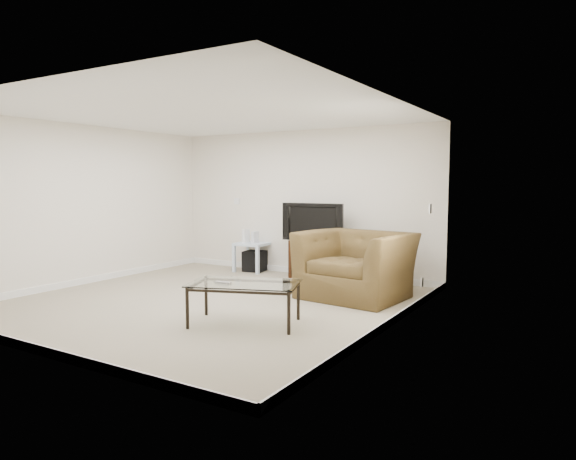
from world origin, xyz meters
The scene contains 18 objects.
floor centered at (0.00, 0.00, 0.00)m, with size 5.00×5.00×0.00m, color tan.
ceiling centered at (0.00, 0.00, 2.50)m, with size 5.00×5.00×0.00m, color white.
wall_back centered at (0.00, 2.50, 1.25)m, with size 5.00×0.02×2.50m, color silver.
wall_left centered at (-2.50, 0.00, 1.25)m, with size 0.02×5.00×2.50m, color silver.
wall_right centered at (2.50, 0.00, 1.25)m, with size 0.02×5.00×2.50m, color silver.
plate_back centered at (-1.40, 2.49, 1.25)m, with size 0.12×0.02×0.12m, color white.
plate_right_switch centered at (2.49, 1.60, 1.25)m, with size 0.02×0.09×0.13m, color white.
plate_right_outlet centered at (2.49, 1.30, 0.30)m, with size 0.02×0.08×0.12m, color white.
tv_stand centered at (0.40, 2.28, 0.32)m, with size 0.76×0.53×0.64m, color black, non-canonical shape.
dvd_player centered at (0.39, 2.24, 0.53)m, with size 0.39×0.27×0.05m, color black.
television centered at (0.39, 2.25, 0.95)m, with size 1.01×0.20×0.63m, color black.
side_table centered at (-0.90, 2.28, 0.26)m, with size 0.54×0.54×0.52m, color #A0BBC5, non-canonical shape.
subwoofer centered at (-0.87, 2.30, 0.18)m, with size 0.36×0.36×0.36m, color black.
game_console centered at (-1.03, 2.25, 0.64)m, with size 0.05×0.17×0.24m, color white.
game_case centered at (-0.83, 2.26, 0.62)m, with size 0.05×0.15×0.21m, color silver.
recliner centered at (1.56, 1.27, 0.62)m, with size 1.41×0.91×1.23m, color #4B2E1F.
coffee_table centered at (1.04, -0.65, 0.24)m, with size 1.21×0.69×0.47m, color black, non-canonical shape.
remote centered at (0.87, -0.82, 0.49)m, with size 0.19×0.05×0.02m, color #B2B2B7.
Camera 1 is at (4.40, -5.27, 1.60)m, focal length 32.00 mm.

